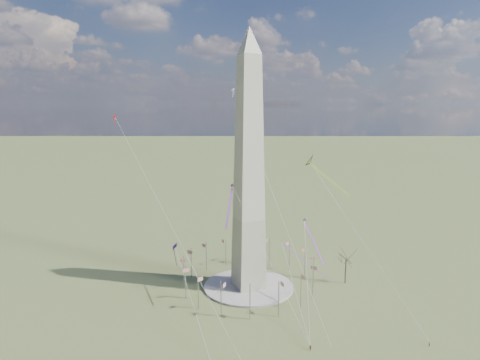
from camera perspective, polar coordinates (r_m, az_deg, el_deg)
name	(u,v)px	position (r m, az deg, el deg)	size (l,w,h in m)	color
ground	(248,287)	(177.60, 1.14, -14.13)	(2000.00, 2000.00, 0.00)	#45562B
plaza	(248,286)	(177.44, 1.14, -14.01)	(36.00, 36.00, 0.80)	#ACA49D
washington_monument	(249,170)	(163.93, 1.20, 1.35)	(15.56, 15.56, 100.00)	#ACA890
flagpole_ring	(249,270)	(174.75, 1.15, -11.95)	(54.40, 54.40, 13.00)	#AEB0B5
tree_near	(346,257)	(182.38, 13.97, -9.89)	(9.20, 9.20, 16.10)	#47312B
person_east	(429,344)	(150.90, 23.92, -19.36)	(0.54, 0.35, 1.48)	gray
person_centre	(310,348)	(139.19, 9.35, -21.21)	(0.93, 0.39, 1.59)	gray
kite_delta_black	(312,163)	(188.05, 9.55, 2.19)	(16.20, 18.93, 16.80)	black
kite_diamond_purple	(175,249)	(169.75, -8.68, -9.07)	(2.10, 3.22, 9.79)	#341664
kite_streamer_left	(311,237)	(163.22, 9.49, -7.44)	(3.41, 18.74, 12.88)	red
kite_streamer_mid	(230,201)	(156.15, -1.33, -2.82)	(9.76, 16.95, 12.77)	red
kite_streamer_right	(298,255)	(186.07, 7.74, -9.88)	(15.89, 16.16, 14.69)	red
kite_small_red	(115,117)	(183.16, -16.39, 8.00)	(1.55, 1.35, 4.03)	red
kite_small_white	(233,91)	(208.10, -0.93, 11.84)	(1.45, 1.44, 4.17)	white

